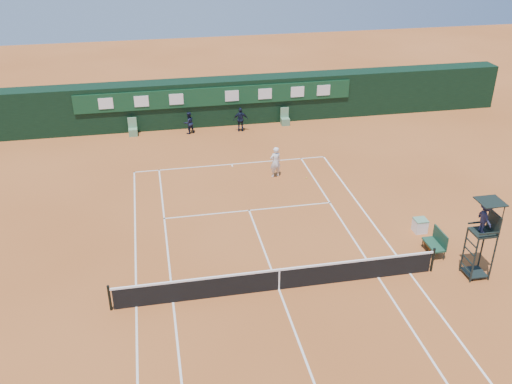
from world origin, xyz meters
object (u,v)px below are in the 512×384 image
umpire_chair (485,223)px  player (275,162)px  cooler (420,225)px  tennis_net (279,279)px  player_bench (437,241)px

umpire_chair → player: 12.12m
cooler → player: 8.65m
tennis_net → player: 10.09m
tennis_net → umpire_chair: 8.22m
cooler → player: bearing=127.1°
player → tennis_net: bearing=60.9°
tennis_net → cooler: tennis_net is taller
player_bench → tennis_net: bearing=-170.6°
tennis_net → player: (2.09, 9.87, 0.36)m
tennis_net → player: bearing=78.0°
tennis_net → cooler: size_ratio=20.00×
player_bench → player: bearing=120.3°
player_bench → umpire_chair: bearing=-66.3°
cooler → player: (-5.20, 6.89, 0.54)m
cooler → tennis_net: bearing=-157.8°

